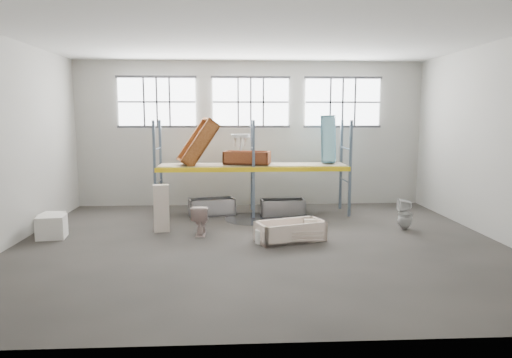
{
  "coord_description": "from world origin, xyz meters",
  "views": [
    {
      "loc": [
        -0.66,
        -10.91,
        3.13
      ],
      "look_at": [
        0.0,
        1.5,
        1.4
      ],
      "focal_mm": 31.92,
      "sensor_mm": 36.0,
      "label": 1
    }
  ],
  "objects": [
    {
      "name": "rack_upright_rb",
      "position": [
        3.0,
        4.1,
        1.5
      ],
      "size": [
        0.08,
        0.08,
        3.0
      ],
      "primitive_type": "cube",
      "color": "slate",
      "rests_on": "floor"
    },
    {
      "name": "window_left",
      "position": [
        -3.2,
        4.94,
        3.6
      ],
      "size": [
        2.6,
        0.04,
        1.6
      ],
      "primitive_type": "cube",
      "color": "white",
      "rests_on": "wall_back"
    },
    {
      "name": "shelf_deck",
      "position": [
        0.0,
        3.5,
        1.58
      ],
      "size": [
        5.9,
        1.1,
        0.03
      ],
      "primitive_type": "cube",
      "color": "gray",
      "rests_on": "floor"
    },
    {
      "name": "wall_back",
      "position": [
        0.0,
        5.05,
        2.5
      ],
      "size": [
        12.0,
        0.1,
        5.0
      ],
      "primitive_type": "cube",
      "color": "#A4A298",
      "rests_on": "ground"
    },
    {
      "name": "rack_upright_ra",
      "position": [
        3.0,
        2.9,
        1.5
      ],
      "size": [
        0.08,
        0.08,
        3.0
      ],
      "primitive_type": "cube",
      "color": "slate",
      "rests_on": "floor"
    },
    {
      "name": "rack_upright_ma",
      "position": [
        0.0,
        2.9,
        1.5
      ],
      "size": [
        0.08,
        0.08,
        3.0
      ],
      "primitive_type": "cube",
      "color": "slate",
      "rests_on": "floor"
    },
    {
      "name": "rack_upright_lb",
      "position": [
        -3.0,
        4.1,
        1.5
      ],
      "size": [
        0.08,
        0.08,
        3.0
      ],
      "primitive_type": "cube",
      "color": "slate",
      "rests_on": "floor"
    },
    {
      "name": "rust_tub_tilted",
      "position": [
        -1.72,
        3.45,
        2.29
      ],
      "size": [
        1.46,
        1.11,
        1.57
      ],
      "primitive_type": null,
      "rotation": [
        0.0,
        -0.96,
        0.31
      ],
      "color": "#975928",
      "rests_on": "shelf_deck"
    },
    {
      "name": "ceiling",
      "position": [
        0.0,
        0.0,
        5.05
      ],
      "size": [
        12.0,
        10.0,
        0.1
      ],
      "primitive_type": "cube",
      "color": "silver",
      "rests_on": "ground"
    },
    {
      "name": "window_right",
      "position": [
        3.2,
        4.94,
        3.6
      ],
      "size": [
        2.6,
        0.04,
        1.6
      ],
      "primitive_type": "cube",
      "color": "white",
      "rests_on": "wall_back"
    },
    {
      "name": "bucket",
      "position": [
        0.04,
        0.02,
        0.17
      ],
      "size": [
        0.3,
        0.3,
        0.34
      ],
      "primitive_type": "cylinder",
      "rotation": [
        0.0,
        0.0,
        -0.06
      ],
      "color": "silver",
      "rests_on": "floor"
    },
    {
      "name": "rack_beam_back",
      "position": [
        0.0,
        4.1,
        1.5
      ],
      "size": [
        6.0,
        0.1,
        0.14
      ],
      "primitive_type": "cube",
      "color": "yellow",
      "rests_on": "floor"
    },
    {
      "name": "wall_front",
      "position": [
        0.0,
        -5.05,
        2.5
      ],
      "size": [
        12.0,
        0.1,
        5.0
      ],
      "primitive_type": "cube",
      "color": "#B7B4A9",
      "rests_on": "ground"
    },
    {
      "name": "rack_beam_front",
      "position": [
        0.0,
        2.9,
        1.5
      ],
      "size": [
        6.0,
        0.1,
        0.14
      ],
      "primitive_type": "cube",
      "color": "yellow",
      "rests_on": "floor"
    },
    {
      "name": "rust_tub_flat",
      "position": [
        -0.18,
        3.41,
        1.82
      ],
      "size": [
        1.55,
        0.99,
        0.4
      ],
      "primitive_type": null,
      "rotation": [
        0.0,
        0.0,
        -0.23
      ],
      "color": "brown",
      "rests_on": "shelf_deck"
    },
    {
      "name": "blue_tub_upright",
      "position": [
        2.46,
        3.66,
        2.4
      ],
      "size": [
        0.65,
        0.81,
        1.51
      ],
      "primitive_type": null,
      "rotation": [
        0.0,
        1.54,
        -0.28
      ],
      "color": "#7DC1D9",
      "rests_on": "shelf_deck"
    },
    {
      "name": "steel_tub_left",
      "position": [
        -1.32,
        3.36,
        0.26
      ],
      "size": [
        1.55,
        0.95,
        0.53
      ],
      "primitive_type": null,
      "rotation": [
        0.0,
        0.0,
        0.21
      ],
      "color": "#B3B4BC",
      "rests_on": "floor"
    },
    {
      "name": "sink_in_tub",
      "position": [
        0.46,
        0.55,
        0.16
      ],
      "size": [
        0.56,
        0.56,
        0.16
      ],
      "primitive_type": "imported",
      "rotation": [
        0.0,
        0.0,
        -0.27
      ],
      "color": "#F3E3C7",
      "rests_on": "bathtub_beige"
    },
    {
      "name": "floor",
      "position": [
        0.0,
        0.0,
        -0.05
      ],
      "size": [
        12.0,
        10.0,
        0.1
      ],
      "primitive_type": "cube",
      "color": "#45403B",
      "rests_on": "ground"
    },
    {
      "name": "toilet_white",
      "position": [
        4.12,
        1.19,
        0.43
      ],
      "size": [
        0.43,
        0.42,
        0.86
      ],
      "primitive_type": "imported",
      "rotation": [
        0.0,
        0.0,
        -1.68
      ],
      "color": "silver",
      "rests_on": "floor"
    },
    {
      "name": "window_mid",
      "position": [
        0.0,
        4.94,
        3.6
      ],
      "size": [
        2.6,
        0.04,
        1.6
      ],
      "primitive_type": "cube",
      "color": "white",
      "rests_on": "wall_back"
    },
    {
      "name": "carton_near",
      "position": [
        -5.31,
        0.77,
        0.29
      ],
      "size": [
        0.76,
        0.67,
        0.58
      ],
      "primitive_type": "cube",
      "rotation": [
        0.0,
        0.0,
        0.14
      ],
      "color": "silver",
      "rests_on": "floor"
    },
    {
      "name": "toilet_beige",
      "position": [
        -1.51,
        0.95,
        0.4
      ],
      "size": [
        0.46,
        0.79,
        0.8
      ],
      "primitive_type": "imported",
      "rotation": [
        0.0,
        0.0,
        3.13
      ],
      "color": "beige",
      "rests_on": "floor"
    },
    {
      "name": "sink_on_shelf",
      "position": [
        -0.39,
        3.17,
        2.09
      ],
      "size": [
        0.64,
        0.52,
        0.53
      ],
      "primitive_type": "imported",
      "rotation": [
        0.0,
        0.0,
        0.11
      ],
      "color": "silver",
      "rests_on": "rust_tub_flat"
    },
    {
      "name": "carton_far",
      "position": [
        -5.63,
        1.61,
        0.24
      ],
      "size": [
        0.6,
        0.6,
        0.48
      ],
      "primitive_type": "cube",
      "rotation": [
        0.0,
        0.0,
        -0.05
      ],
      "color": "white",
      "rests_on": "floor"
    },
    {
      "name": "wall_left",
      "position": [
        -6.05,
        0.0,
        2.5
      ],
      "size": [
        0.1,
        10.0,
        5.0
      ],
      "primitive_type": "cube",
      "color": "beige",
      "rests_on": "ground"
    },
    {
      "name": "bathtub_beige",
      "position": [
        0.8,
        0.2,
        0.25
      ],
      "size": [
        1.86,
        1.3,
        0.5
      ],
      "primitive_type": null,
      "rotation": [
        0.0,
        0.0,
        0.33
      ],
      "color": "beige",
      "rests_on": "floor"
    },
    {
      "name": "steel_tub_right",
      "position": [
        0.94,
        3.21,
        0.25
      ],
      "size": [
        1.4,
        0.71,
        0.5
      ],
      "primitive_type": null,
      "rotation": [
        0.0,
        0.0,
        0.05
      ],
      "color": "#939499",
      "rests_on": "floor"
    },
    {
      "name": "wet_patch",
      "position": [
        0.0,
        2.7,
        0.0
      ],
      "size": [
        1.8,
        1.8,
        0.0
      ],
      "primitive_type": "cylinder",
      "color": "black",
      "rests_on": "floor"
    },
    {
      "name": "cistern_tall",
      "position": [
        -2.59,
        1.32,
        0.64
      ],
      "size": [
        0.46,
        0.34,
        1.29
      ],
      "primitive_type": "cube",
      "rotation": [
        0.0,
        0.0,
        0.17
      ],
      "color": "beige",
      "rests_on": "floor"
    },
    {
      "name": "wall_right",
      "position": [
        6.05,
        0.0,
        2.5
      ],
      "size": [
        0.1,
        10.0,
        5.0
      ],
      "primitive_type": "cube",
      "color": "#A6A49A",
      "rests_on": "ground"
    },
    {
      "name": "rack_upright_la",
      "position": [
        -3.0,
        2.9,
        1.5
      ],
      "size": [
        0.08,
        0.08,
        3.0
      ],
      "primitive_type": "cube",
      "color": "slate",
      "rests_on": "floor"
    },
    {
      "name": "rack_upright_mb",
      "position": [
        0.0,
        4.1,
        1.5
      ],
      "size": [
        0.08,
        0.08,
        3.0
      ],
      "primitive_type": "cube",
      "color": "slate",
      "rests_on": "floor"
    },
    {
      "name": "cistern_spare",
      "position": [
        1.39,
        0.57,
        0.28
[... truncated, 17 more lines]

